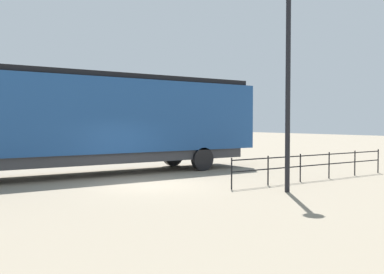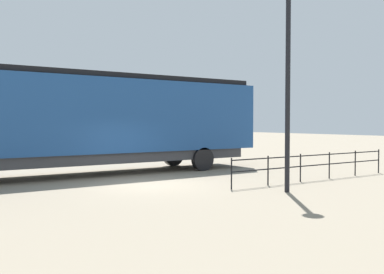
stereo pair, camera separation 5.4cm
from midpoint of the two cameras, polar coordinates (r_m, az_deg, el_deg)
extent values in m
plane|color=gray|center=(15.74, -5.91, -6.39)|extent=(120.00, 120.00, 0.00)
cube|color=navy|center=(18.84, -14.68, 2.77)|extent=(3.00, 16.84, 3.14)
cube|color=black|center=(22.26, 3.16, 1.48)|extent=(2.88, 2.41, 2.19)
cube|color=black|center=(18.94, -14.73, 7.88)|extent=(2.70, 16.16, 0.24)
cube|color=#38383D|center=(18.89, -14.63, -2.68)|extent=(2.70, 15.49, 0.45)
cylinder|color=black|center=(22.43, -2.66, -2.47)|extent=(0.30, 1.10, 1.10)
cylinder|color=black|center=(20.17, 1.31, -2.96)|extent=(0.30, 1.10, 1.10)
cylinder|color=black|center=(14.28, 12.58, 5.82)|extent=(0.16, 0.16, 6.51)
cube|color=black|center=(17.55, 16.05, -2.34)|extent=(0.04, 8.48, 0.04)
cube|color=black|center=(17.59, 16.04, -3.63)|extent=(0.04, 8.48, 0.04)
cylinder|color=black|center=(14.63, 5.21, -4.90)|extent=(0.05, 0.05, 1.07)
cylinder|color=black|center=(15.74, 10.03, -4.43)|extent=(0.05, 0.05, 1.07)
cylinder|color=black|center=(16.95, 14.18, -4.01)|extent=(0.05, 0.05, 1.07)
cylinder|color=black|center=(18.24, 17.76, -3.62)|extent=(0.05, 0.05, 1.07)
cylinder|color=black|center=(19.59, 20.85, -3.28)|extent=(0.05, 0.05, 1.07)
cylinder|color=black|center=(21.00, 23.54, -2.97)|extent=(0.05, 0.05, 1.07)
camera|label=1|loc=(0.03, -90.10, 0.00)|focal=39.93mm
camera|label=2|loc=(0.03, 89.90, 0.00)|focal=39.93mm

